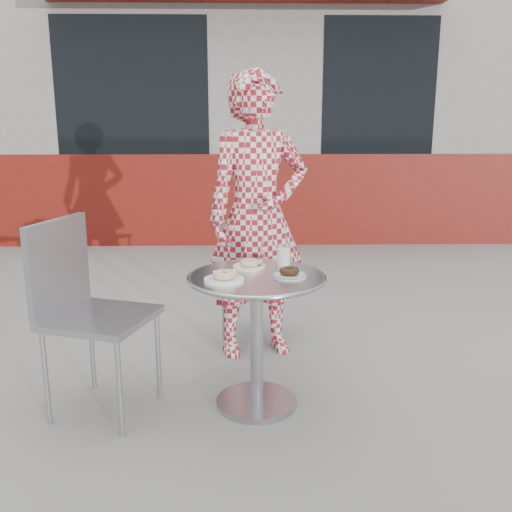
{
  "coord_description": "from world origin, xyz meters",
  "views": [
    {
      "loc": [
        -0.06,
        -2.61,
        1.38
      ],
      "look_at": [
        0.01,
        0.06,
        0.73
      ],
      "focal_mm": 40.0,
      "sensor_mm": 36.0,
      "label": 1
    }
  ],
  "objects_px": {
    "bistro_table": "(257,308)",
    "milk_cup": "(284,256)",
    "plate_far": "(250,265)",
    "seated_person": "(257,217)",
    "chair_left": "(101,355)",
    "chair_far": "(252,301)",
    "plate_near": "(224,277)",
    "plate_checker": "(289,274)"
  },
  "relations": [
    {
      "from": "bistro_table",
      "to": "plate_near",
      "type": "distance_m",
      "value": 0.25
    },
    {
      "from": "bistro_table",
      "to": "plate_checker",
      "type": "distance_m",
      "value": 0.23
    },
    {
      "from": "seated_person",
      "to": "milk_cup",
      "type": "xyz_separation_m",
      "value": [
        0.12,
        -0.51,
        -0.11
      ]
    },
    {
      "from": "chair_left",
      "to": "plate_far",
      "type": "xyz_separation_m",
      "value": [
        0.71,
        0.17,
        0.39
      ]
    },
    {
      "from": "plate_far",
      "to": "chair_left",
      "type": "bearing_deg",
      "value": -166.44
    },
    {
      "from": "chair_far",
      "to": "seated_person",
      "type": "bearing_deg",
      "value": 104.5
    },
    {
      "from": "milk_cup",
      "to": "plate_far",
      "type": "bearing_deg",
      "value": -171.08
    },
    {
      "from": "chair_left",
      "to": "milk_cup",
      "type": "height_order",
      "value": "chair_left"
    },
    {
      "from": "plate_far",
      "to": "milk_cup",
      "type": "bearing_deg",
      "value": 8.92
    },
    {
      "from": "chair_left",
      "to": "plate_far",
      "type": "bearing_deg",
      "value": -58.32
    },
    {
      "from": "milk_cup",
      "to": "plate_near",
      "type": "bearing_deg",
      "value": -138.49
    },
    {
      "from": "chair_left",
      "to": "plate_near",
      "type": "xyz_separation_m",
      "value": [
        0.59,
        -0.05,
        0.4
      ]
    },
    {
      "from": "plate_far",
      "to": "milk_cup",
      "type": "height_order",
      "value": "milk_cup"
    },
    {
      "from": "chair_far",
      "to": "plate_near",
      "type": "height_order",
      "value": "chair_far"
    },
    {
      "from": "bistro_table",
      "to": "seated_person",
      "type": "distance_m",
      "value": 0.75
    },
    {
      "from": "plate_near",
      "to": "plate_far",
      "type": "bearing_deg",
      "value": 62.37
    },
    {
      "from": "chair_far",
      "to": "milk_cup",
      "type": "bearing_deg",
      "value": 108.03
    },
    {
      "from": "seated_person",
      "to": "chair_left",
      "type": "bearing_deg",
      "value": -152.15
    },
    {
      "from": "plate_checker",
      "to": "milk_cup",
      "type": "relative_size",
      "value": 1.51
    },
    {
      "from": "bistro_table",
      "to": "chair_far",
      "type": "height_order",
      "value": "chair_far"
    },
    {
      "from": "seated_person",
      "to": "plate_near",
      "type": "distance_m",
      "value": 0.8
    },
    {
      "from": "plate_near",
      "to": "milk_cup",
      "type": "height_order",
      "value": "milk_cup"
    },
    {
      "from": "chair_left",
      "to": "bistro_table",
      "type": "bearing_deg",
      "value": -69.58
    },
    {
      "from": "bistro_table",
      "to": "plate_near",
      "type": "xyz_separation_m",
      "value": [
        -0.15,
        -0.08,
        0.18
      ]
    },
    {
      "from": "bistro_table",
      "to": "chair_far",
      "type": "distance_m",
      "value": 0.93
    },
    {
      "from": "chair_far",
      "to": "chair_left",
      "type": "distance_m",
      "value": 1.18
    },
    {
      "from": "plate_checker",
      "to": "seated_person",
      "type": "bearing_deg",
      "value": 100.46
    },
    {
      "from": "bistro_table",
      "to": "chair_far",
      "type": "bearing_deg",
      "value": 90.47
    },
    {
      "from": "plate_near",
      "to": "seated_person",
      "type": "bearing_deg",
      "value": 77.5
    },
    {
      "from": "bistro_table",
      "to": "plate_far",
      "type": "xyz_separation_m",
      "value": [
        -0.03,
        0.14,
        0.18
      ]
    },
    {
      "from": "plate_far",
      "to": "plate_checker",
      "type": "relative_size",
      "value": 0.99
    },
    {
      "from": "plate_far",
      "to": "plate_checker",
      "type": "xyz_separation_m",
      "value": [
        0.18,
        -0.16,
        -0.0
      ]
    },
    {
      "from": "bistro_table",
      "to": "chair_far",
      "type": "relative_size",
      "value": 0.85
    },
    {
      "from": "chair_left",
      "to": "milk_cup",
      "type": "distance_m",
      "value": 1.0
    },
    {
      "from": "chair_left",
      "to": "milk_cup",
      "type": "bearing_deg",
      "value": -59.19
    },
    {
      "from": "bistro_table",
      "to": "milk_cup",
      "type": "height_order",
      "value": "milk_cup"
    },
    {
      "from": "plate_far",
      "to": "plate_near",
      "type": "bearing_deg",
      "value": -117.63
    },
    {
      "from": "seated_person",
      "to": "chair_far",
      "type": "bearing_deg",
      "value": 82.69
    },
    {
      "from": "chair_far",
      "to": "chair_left",
      "type": "relative_size",
      "value": 0.84
    },
    {
      "from": "chair_far",
      "to": "seated_person",
      "type": "relative_size",
      "value": 0.47
    },
    {
      "from": "bistro_table",
      "to": "seated_person",
      "type": "relative_size",
      "value": 0.4
    },
    {
      "from": "bistro_table",
      "to": "plate_checker",
      "type": "height_order",
      "value": "plate_checker"
    }
  ]
}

